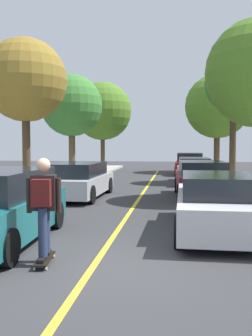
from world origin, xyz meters
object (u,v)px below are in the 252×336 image
Objects in this scene: street_tree_left_near at (72,106)px; parked_car_right_nearest at (218,203)px; street_tree_left_far at (103,111)px; skateboard at (45,259)px; street_tree_left_nearest at (25,81)px; street_tree_right_near at (234,85)px; parked_car_right_far at (194,170)px; street_tree_right_far at (217,106)px; skateboarder at (43,202)px; parked_car_right_farthest at (190,164)px; parked_car_left_near at (79,180)px; parked_car_right_near at (201,180)px.

parked_car_right_nearest is at bearing -60.13° from street_tree_left_near.
street_tree_left_far reaches higher than parked_car_right_nearest.
street_tree_left_far is 23.96m from skateboard.
street_tree_left_nearest is 0.90× the size of street_tree_right_near.
street_tree_left_near is (-6.59, 0.18, 3.45)m from parked_car_right_far.
street_tree_right_far is 4.15× the size of skateboarder.
parked_car_right_farthest is at bearing 90.01° from parked_car_right_nearest.
street_tree_right_far reaches higher than parked_car_right_nearest.
street_tree_left_nearest is at bearing 142.80° from parked_car_right_nearest.
skateboard is at bearing -66.29° from street_tree_left_nearest.
parked_car_right_far is at bearing 90.00° from parked_car_right_nearest.
parked_car_left_near is at bearing -126.84° from parked_car_right_far.
parked_car_right_far is 7.44m from street_tree_left_near.
parked_car_right_near is at bearing -98.24° from street_tree_right_far.
skateboarder reaches higher than skateboard.
street_tree_left_near is 3.39× the size of skateboarder.
parked_car_right_near is 0.76× the size of street_tree_left_near.
skateboard is at bearing -102.98° from street_tree_right_far.
skateboard is (3.45, -14.34, -4.02)m from street_tree_left_near.
parked_car_right_nearest is at bearing 42.34° from skateboard.
skateboard is at bearing -137.66° from parked_car_right_nearest.
parked_car_right_near is 16.63m from street_tree_left_far.
street_tree_right_near is at bearing 80.29° from parked_car_right_nearest.
parked_car_right_farthest is at bearing 81.07° from skateboard.
street_tree_right_near is at bearing 70.51° from skateboard.
parked_car_right_far is 4.87m from street_tree_right_near.
skateboard is (-3.14, -19.96, -0.63)m from parked_car_right_farthest.
parked_car_right_nearest is 0.70× the size of street_tree_left_far.
street_tree_left_far reaches higher than parked_car_left_near.
parked_car_right_nearest is at bearing 42.72° from skateboarder.
parked_car_right_nearest is (4.60, -5.15, -0.01)m from parked_car_left_near.
parked_car_right_farthest is 7.28m from street_tree_right_near.
street_tree_left_near reaches higher than skateboard.
street_tree_left_far is 12.30m from street_tree_right_near.
street_tree_right_near is at bearing -90.00° from street_tree_right_far.
parked_car_left_near is at bearing -173.63° from parked_car_right_near.
street_tree_left_near is 8.64m from street_tree_right_near.
street_tree_right_near is (1.99, -5.47, 4.38)m from parked_car_right_farthest.
parked_car_right_near is 9.10m from skateboard.
street_tree_left_nearest reaches higher than parked_car_right_nearest.
street_tree_right_far is (1.99, 8.10, 4.10)m from parked_car_right_far.
street_tree_right_far is at bearing 77.02° from skateboard.
skateboarder is at bearing -98.90° from parked_car_right_farthest.
parked_car_right_near is at bearing -108.43° from street_tree_right_near.
parked_car_left_near is 10.25m from street_tree_right_near.
skateboard is at bearing -110.23° from parked_car_right_near.
street_tree_left_nearest is at bearing -174.29° from parked_car_right_near.
street_tree_right_near is 7.78m from street_tree_right_far.
street_tree_left_far is (-6.59, 3.32, 3.88)m from parked_car_right_farthest.
street_tree_right_far is (8.58, -1.02, 0.16)m from street_tree_left_far.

